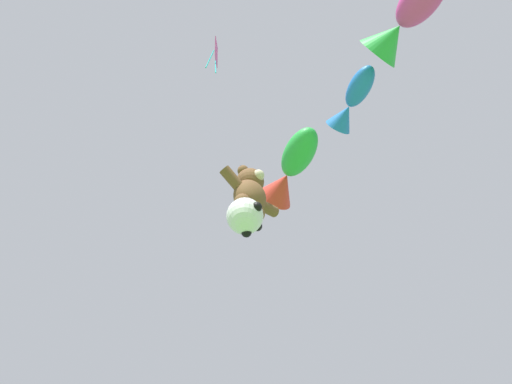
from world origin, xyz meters
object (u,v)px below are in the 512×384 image
soccer_ball_kite (245,216)px  fish_kite_cobalt (352,102)px  fish_kite_emerald (290,170)px  teddy_bear_kite (250,192)px  diamond_kite (216,55)px  fish_kite_magenta (405,20)px

soccer_ball_kite → fish_kite_cobalt: size_ratio=0.45×
soccer_ball_kite → fish_kite_cobalt: bearing=-67.2°
fish_kite_emerald → fish_kite_cobalt: fish_kite_emerald is taller
teddy_bear_kite → diamond_kite: size_ratio=0.76×
teddy_bear_kite → diamond_kite: diamond_kite is taller
fish_kite_emerald → fish_kite_magenta: 4.76m
fish_kite_cobalt → diamond_kite: (-3.07, 2.04, 2.09)m
fish_kite_cobalt → fish_kite_emerald: bearing=83.8°
fish_kite_emerald → fish_kite_cobalt: size_ratio=1.34×
soccer_ball_kite → fish_kite_magenta: (0.47, -4.89, 3.73)m
fish_kite_cobalt → diamond_kite: size_ratio=0.78×
fish_kite_emerald → fish_kite_cobalt: 2.48m
teddy_bear_kite → fish_kite_magenta: (0.15, -5.10, 2.06)m
soccer_ball_kite → fish_kite_emerald: bearing=-9.1°
fish_kite_emerald → fish_kite_magenta: (-0.92, -4.67, 0.04)m
teddy_bear_kite → soccer_ball_kite: size_ratio=2.17×
teddy_bear_kite → diamond_kite: bearing=-159.3°
teddy_bear_kite → fish_kite_emerald: (1.08, -0.44, 2.02)m
teddy_bear_kite → soccer_ball_kite: bearing=-146.5°
fish_kite_cobalt → fish_kite_magenta: (-0.66, -2.21, 0.00)m
soccer_ball_kite → diamond_kite: diamond_kite is taller
fish_kite_magenta → diamond_kite: size_ratio=1.01×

